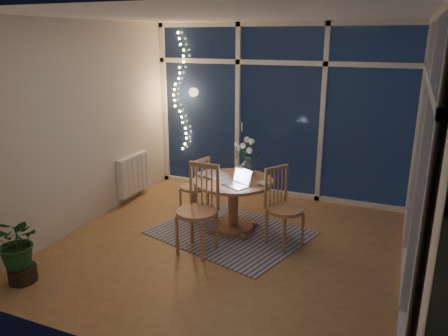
# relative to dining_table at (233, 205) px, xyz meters

# --- Properties ---
(floor) EXTENTS (4.00, 4.00, 0.00)m
(floor) POSITION_rel_dining_table_xyz_m (0.13, -0.44, -0.34)
(floor) COLOR olive
(floor) RESTS_ON ground
(ceiling) EXTENTS (4.00, 4.00, 0.00)m
(ceiling) POSITION_rel_dining_table_xyz_m (0.13, -0.44, 2.26)
(ceiling) COLOR white
(ceiling) RESTS_ON wall_back
(wall_back) EXTENTS (4.00, 0.04, 2.60)m
(wall_back) POSITION_rel_dining_table_xyz_m (0.13, 1.56, 0.96)
(wall_back) COLOR silver
(wall_back) RESTS_ON floor
(wall_front) EXTENTS (4.00, 0.04, 2.60)m
(wall_front) POSITION_rel_dining_table_xyz_m (0.13, -2.44, 0.96)
(wall_front) COLOR silver
(wall_front) RESTS_ON floor
(wall_left) EXTENTS (0.04, 4.00, 2.60)m
(wall_left) POSITION_rel_dining_table_xyz_m (-1.87, -0.44, 0.96)
(wall_left) COLOR silver
(wall_left) RESTS_ON floor
(wall_right) EXTENTS (0.04, 4.00, 2.60)m
(wall_right) POSITION_rel_dining_table_xyz_m (2.13, -0.44, 0.96)
(wall_right) COLOR silver
(wall_right) RESTS_ON floor
(window_wall_back) EXTENTS (4.00, 0.10, 2.60)m
(window_wall_back) POSITION_rel_dining_table_xyz_m (0.13, 1.52, 0.96)
(window_wall_back) COLOR white
(window_wall_back) RESTS_ON floor
(window_wall_right) EXTENTS (0.10, 4.00, 2.60)m
(window_wall_right) POSITION_rel_dining_table_xyz_m (2.09, -0.44, 0.96)
(window_wall_right) COLOR white
(window_wall_right) RESTS_ON floor
(radiator) EXTENTS (0.10, 0.70, 0.58)m
(radiator) POSITION_rel_dining_table_xyz_m (-1.81, 0.46, 0.06)
(radiator) COLOR white
(radiator) RESTS_ON wall_left
(fairy_lights) EXTENTS (0.24, 0.10, 1.85)m
(fairy_lights) POSITION_rel_dining_table_xyz_m (-1.52, 1.44, 1.18)
(fairy_lights) COLOR #FFC766
(fairy_lights) RESTS_ON window_wall_back
(garden_patio) EXTENTS (12.00, 6.00, 0.10)m
(garden_patio) POSITION_rel_dining_table_xyz_m (0.63, 4.56, -0.40)
(garden_patio) COLOR black
(garden_patio) RESTS_ON ground
(garden_fence) EXTENTS (11.00, 0.08, 1.80)m
(garden_fence) POSITION_rel_dining_table_xyz_m (0.13, 5.06, 0.56)
(garden_fence) COLOR #362413
(garden_fence) RESTS_ON ground
(neighbour_roof) EXTENTS (7.00, 3.00, 2.20)m
(neighbour_roof) POSITION_rel_dining_table_xyz_m (0.43, 8.06, 1.86)
(neighbour_roof) COLOR #2E3037
(neighbour_roof) RESTS_ON ground
(garden_shrubs) EXTENTS (0.90, 0.90, 0.90)m
(garden_shrubs) POSITION_rel_dining_table_xyz_m (-0.67, 2.96, 0.11)
(garden_shrubs) COLOR black
(garden_shrubs) RESTS_ON ground
(rug) EXTENTS (2.11, 1.87, 0.01)m
(rug) POSITION_rel_dining_table_xyz_m (0.00, -0.10, -0.34)
(rug) COLOR #BFB29B
(rug) RESTS_ON floor
(dining_table) EXTENTS (1.24, 1.24, 0.68)m
(dining_table) POSITION_rel_dining_table_xyz_m (0.00, 0.00, 0.00)
(dining_table) COLOR #9C6C46
(dining_table) RESTS_ON floor
(chair_left) EXTENTS (0.48, 0.48, 0.85)m
(chair_left) POSITION_rel_dining_table_xyz_m (-0.69, 0.26, 0.09)
(chair_left) COLOR #9C6C46
(chair_left) RESTS_ON floor
(chair_right) EXTENTS (0.61, 0.61, 0.96)m
(chair_right) POSITION_rel_dining_table_xyz_m (0.72, -0.16, 0.14)
(chair_right) COLOR #9C6C46
(chair_right) RESTS_ON floor
(chair_front) EXTENTS (0.51, 0.51, 1.04)m
(chair_front) POSITION_rel_dining_table_xyz_m (-0.16, -0.71, 0.18)
(chair_front) COLOR #9C6C46
(chair_front) RESTS_ON floor
(laptop) EXTENTS (0.37, 0.36, 0.21)m
(laptop) POSITION_rel_dining_table_xyz_m (0.12, -0.21, 0.45)
(laptop) COLOR silver
(laptop) RESTS_ON dining_table
(flower_vase) EXTENTS (0.25, 0.25, 0.21)m
(flower_vase) POSITION_rel_dining_table_xyz_m (0.08, 0.26, 0.45)
(flower_vase) COLOR silver
(flower_vase) RESTS_ON dining_table
(bowl) EXTENTS (0.19, 0.19, 0.04)m
(bowl) POSITION_rel_dining_table_xyz_m (0.40, -0.05, 0.36)
(bowl) COLOR white
(bowl) RESTS_ON dining_table
(newspapers) EXTENTS (0.43, 0.39, 0.02)m
(newspapers) POSITION_rel_dining_table_xyz_m (-0.29, 0.08, 0.35)
(newspapers) COLOR silver
(newspapers) RESTS_ON dining_table
(phone) EXTENTS (0.13, 0.08, 0.01)m
(phone) POSITION_rel_dining_table_xyz_m (0.07, -0.19, 0.35)
(phone) COLOR black
(phone) RESTS_ON dining_table
(potted_plant) EXTENTS (0.62, 0.57, 0.76)m
(potted_plant) POSITION_rel_dining_table_xyz_m (-1.52, -1.97, 0.04)
(potted_plant) COLOR #184422
(potted_plant) RESTS_ON floor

